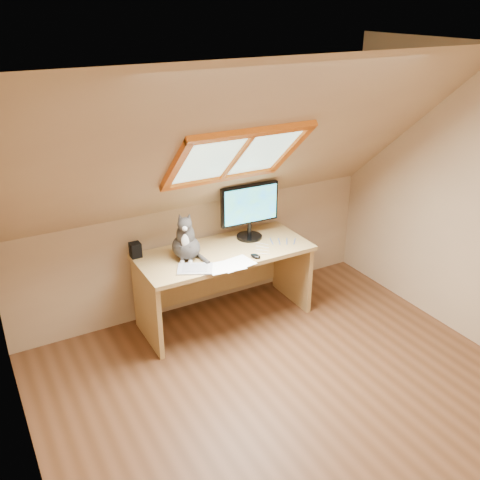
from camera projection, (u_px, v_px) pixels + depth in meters
ground at (307, 414)px, 3.78m from camera, size 3.50×3.50×0.00m
room_shell at (330, 234)px, 3.11m from camera, size 3.52×3.52×2.41m
desk at (221, 269)px, 4.76m from camera, size 1.51×0.66×0.69m
monitor at (250, 208)px, 4.74m from camera, size 0.55×0.23×0.51m
cat at (186, 242)px, 4.42m from camera, size 0.32×0.35×0.42m
desk_speaker at (135, 250)px, 4.48m from camera, size 0.09×0.09×0.13m
graphics_tablet at (195, 269)px, 4.29m from camera, size 0.34×0.31×0.01m
mouse at (256, 256)px, 4.48m from camera, size 0.09×0.11×0.03m
papers at (225, 265)px, 4.36m from camera, size 0.33×0.27×0.00m
cables at (275, 244)px, 4.72m from camera, size 0.51×0.26×0.01m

